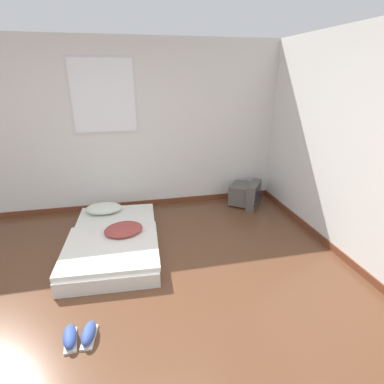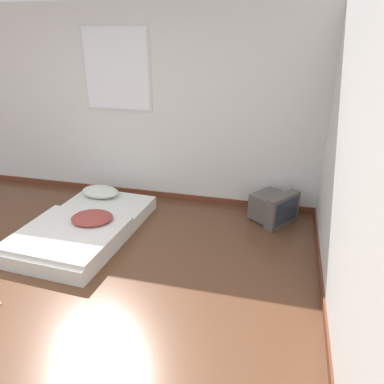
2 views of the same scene
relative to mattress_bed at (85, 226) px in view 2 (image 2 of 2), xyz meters
name	(u,v)px [view 2 (image 2 of 2)]	position (x,y,z in m)	size (l,w,h in m)	color
ground_plane	(18,308)	(0.06, -1.32, -0.12)	(20.00, 20.00, 0.00)	brown
wall_back	(125,107)	(0.06, 1.27, 1.18)	(7.71, 0.08, 2.60)	silver
wall_right	(368,214)	(2.74, -1.32, 1.17)	(0.08, 7.52, 2.60)	silver
mattress_bed	(85,226)	(0.00, 0.00, 0.00)	(1.18, 1.88, 0.32)	silver
crt_tv	(274,207)	(2.17, 0.89, 0.08)	(0.64, 0.64, 0.41)	#56514C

